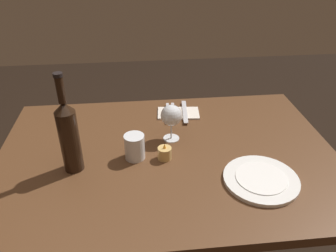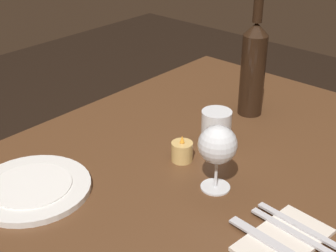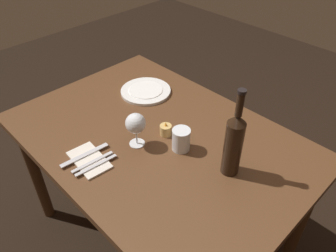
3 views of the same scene
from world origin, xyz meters
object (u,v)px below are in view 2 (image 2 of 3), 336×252
(fork_outer, at_px, (297,225))
(wine_bottle, at_px, (253,66))
(wine_glass_left, at_px, (218,146))
(folded_napkin, at_px, (284,240))
(water_tumbler, at_px, (216,131))
(votive_candle, at_px, (182,152))
(dinner_plate, at_px, (32,188))
(fork_inner, at_px, (291,231))
(table_knife, at_px, (276,245))

(fork_outer, bearing_deg, wine_bottle, -136.53)
(wine_glass_left, distance_m, folded_napkin, 0.23)
(water_tumbler, bearing_deg, wine_bottle, -169.33)
(votive_candle, bearing_deg, fork_outer, 82.07)
(dinner_plate, bearing_deg, fork_inner, 116.27)
(folded_napkin, relative_size, table_knife, 0.95)
(wine_glass_left, xyz_separation_m, folded_napkin, (0.06, 0.20, -0.10))
(water_tumbler, distance_m, dinner_plate, 0.46)
(folded_napkin, xyz_separation_m, fork_inner, (-0.03, 0.00, 0.01))
(votive_candle, xyz_separation_m, table_knife, (0.13, 0.33, -0.01))
(wine_glass_left, bearing_deg, water_tumbler, -143.24)
(fork_outer, bearing_deg, water_tumbler, -116.42)
(dinner_plate, distance_m, fork_outer, 0.56)
(fork_outer, bearing_deg, table_knife, 0.00)
(wine_bottle, relative_size, dinner_plate, 1.43)
(dinner_plate, relative_size, folded_napkin, 1.29)
(wine_glass_left, height_order, folded_napkin, wine_glass_left)
(dinner_plate, bearing_deg, wine_bottle, 167.76)
(wine_glass_left, relative_size, folded_napkin, 0.77)
(wine_glass_left, height_order, dinner_plate, wine_glass_left)
(folded_napkin, height_order, table_knife, table_knife)
(water_tumbler, distance_m, fork_inner, 0.36)
(fork_inner, xyz_separation_m, fork_outer, (-0.03, 0.00, 0.00))
(wine_glass_left, bearing_deg, folded_napkin, 74.43)
(fork_inner, height_order, fork_outer, same)
(water_tumbler, bearing_deg, folded_napkin, 56.74)
(water_tumbler, distance_m, fork_outer, 0.35)
(wine_glass_left, xyz_separation_m, table_knife, (0.09, 0.20, -0.10))
(wine_glass_left, height_order, table_knife, wine_glass_left)
(dinner_plate, bearing_deg, fork_outer, 118.55)
(votive_candle, relative_size, table_knife, 0.32)
(dinner_plate, distance_m, folded_napkin, 0.54)
(wine_bottle, bearing_deg, fork_inner, 41.63)
(wine_glass_left, xyz_separation_m, fork_inner, (0.03, 0.20, -0.10))
(water_tumbler, height_order, table_knife, water_tumbler)
(fork_outer, bearing_deg, dinner_plate, -61.45)
(votive_candle, bearing_deg, fork_inner, 77.90)
(wine_glass_left, height_order, fork_inner, wine_glass_left)
(fork_outer, bearing_deg, wine_glass_left, -91.83)
(fork_inner, relative_size, fork_outer, 1.00)
(wine_bottle, bearing_deg, wine_glass_left, 22.55)
(votive_candle, xyz_separation_m, fork_inner, (0.07, 0.33, -0.01))
(folded_napkin, bearing_deg, fork_outer, 180.00)
(wine_bottle, xyz_separation_m, table_knife, (0.46, 0.36, -0.13))
(table_knife, bearing_deg, wine_glass_left, -113.10)
(folded_napkin, bearing_deg, dinner_plate, -66.10)
(fork_outer, bearing_deg, votive_candle, -97.93)
(votive_candle, distance_m, dinner_plate, 0.36)
(dinner_plate, distance_m, table_knife, 0.53)
(wine_bottle, relative_size, folded_napkin, 1.84)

